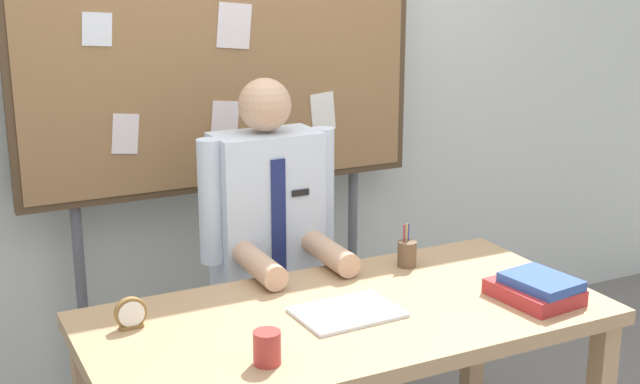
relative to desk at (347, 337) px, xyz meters
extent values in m
cube|color=silver|center=(0.00, 1.28, 0.68)|extent=(6.40, 0.08, 2.70)
cube|color=tan|center=(0.00, 0.00, 0.06)|extent=(1.68, 0.82, 0.05)
cube|color=tan|center=(0.78, 0.35, -0.32)|extent=(0.07, 0.07, 0.71)
cube|color=#2D2D33|center=(0.00, 0.65, -0.45)|extent=(0.34, 0.30, 0.44)
cube|color=silver|center=(0.00, 0.65, 0.16)|extent=(0.40, 0.22, 0.78)
sphere|color=tan|center=(0.00, 0.65, 0.66)|extent=(0.20, 0.20, 0.20)
cylinder|color=silver|center=(-0.23, 0.63, 0.32)|extent=(0.09, 0.09, 0.47)
cylinder|color=silver|center=(0.23, 0.63, 0.32)|extent=(0.09, 0.09, 0.47)
cylinder|color=tan|center=(-0.14, 0.39, 0.14)|extent=(0.09, 0.30, 0.09)
cylinder|color=tan|center=(0.14, 0.39, 0.14)|extent=(0.09, 0.30, 0.09)
cube|color=navy|center=(0.00, 0.54, 0.22)|extent=(0.06, 0.01, 0.51)
cube|color=black|center=(0.09, 0.54, 0.34)|extent=(0.07, 0.01, 0.02)
cube|color=#4C3823|center=(0.00, 1.08, 0.74)|extent=(1.72, 0.05, 1.01)
cube|color=olive|center=(0.00, 1.07, 0.74)|extent=(1.66, 0.04, 0.95)
cylinder|color=#59595E|center=(-0.63, 1.11, -0.20)|extent=(0.04, 0.04, 0.94)
cylinder|color=#59595E|center=(0.63, 1.11, -0.20)|extent=(0.04, 0.04, 0.94)
cube|color=silver|center=(-0.01, 1.05, 0.53)|extent=(0.13, 0.00, 0.18)
cube|color=white|center=(-0.51, 1.05, 0.92)|extent=(0.12, 0.00, 0.13)
cube|color=silver|center=(-0.43, 1.05, 0.52)|extent=(0.12, 0.00, 0.17)
cube|color=silver|center=(0.04, 1.05, 0.92)|extent=(0.16, 0.00, 0.19)
cube|color=white|center=(0.44, 1.05, 0.53)|extent=(0.13, 0.00, 0.18)
cube|color=#B22D2D|center=(0.60, -0.19, 0.11)|extent=(0.24, 0.29, 0.05)
cube|color=#2D4C99|center=(0.61, -0.21, 0.16)|extent=(0.21, 0.25, 0.03)
cube|color=white|center=(-0.01, -0.02, 0.09)|extent=(0.33, 0.24, 0.01)
cylinder|color=olive|center=(-0.65, 0.19, 0.14)|extent=(0.10, 0.02, 0.10)
cylinder|color=white|center=(-0.65, 0.17, 0.14)|extent=(0.08, 0.00, 0.08)
cube|color=olive|center=(-0.65, 0.19, 0.09)|extent=(0.07, 0.04, 0.01)
cylinder|color=#B23833|center=(-0.37, -0.22, 0.14)|extent=(0.08, 0.08, 0.10)
cylinder|color=brown|center=(0.39, 0.27, 0.14)|extent=(0.07, 0.07, 0.09)
cylinder|color=#263399|center=(0.40, 0.28, 0.18)|extent=(0.01, 0.01, 0.15)
cylinder|color=maroon|center=(0.38, 0.27, 0.18)|extent=(0.01, 0.01, 0.15)
cylinder|color=gold|center=(0.40, 0.28, 0.18)|extent=(0.01, 0.01, 0.15)
camera|label=1|loc=(-1.22, -2.23, 1.19)|focal=48.01mm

